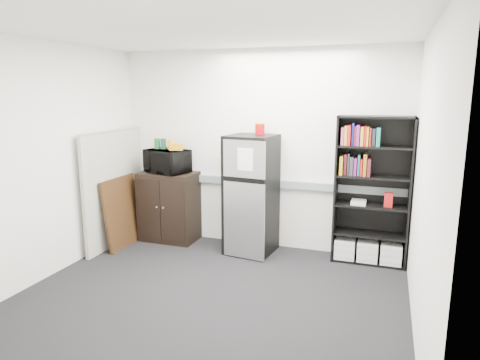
{
  "coord_description": "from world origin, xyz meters",
  "views": [
    {
      "loc": [
        1.67,
        -3.85,
        2.12
      ],
      "look_at": [
        0.03,
        0.9,
        1.09
      ],
      "focal_mm": 32.0,
      "sensor_mm": 36.0,
      "label": 1
    }
  ],
  "objects": [
    {
      "name": "microwave",
      "position": [
        -1.27,
        1.48,
        1.17
      ],
      "size": [
        0.69,
        0.56,
        0.33
      ],
      "primitive_type": "imported",
      "rotation": [
        0.0,
        0.0,
        -0.29
      ],
      "color": "black",
      "rests_on": "cabinet"
    },
    {
      "name": "cubicle_partition",
      "position": [
        -1.9,
        1.08,
        0.81
      ],
      "size": [
        0.06,
        1.3,
        1.62
      ],
      "color": "#A49F91",
      "rests_on": "floor"
    },
    {
      "name": "bookshelf",
      "position": [
        1.53,
        1.57,
        0.91
      ],
      "size": [
        0.9,
        0.34,
        1.85
      ],
      "color": "black",
      "rests_on": "floor"
    },
    {
      "name": "snack_box_b",
      "position": [
        -1.34,
        1.52,
        1.41
      ],
      "size": [
        0.08,
        0.07,
        0.15
      ],
      "primitive_type": "cube",
      "rotation": [
        0.0,
        0.0,
        0.3
      ],
      "color": "#0D3C24",
      "rests_on": "microwave"
    },
    {
      "name": "refrigerator",
      "position": [
        0.0,
        1.42,
        0.79
      ],
      "size": [
        0.66,
        0.69,
        1.58
      ],
      "rotation": [
        0.0,
        0.0,
        -0.12
      ],
      "color": "black",
      "rests_on": "floor"
    },
    {
      "name": "snack_box_c",
      "position": [
        -1.23,
        1.52,
        1.4
      ],
      "size": [
        0.07,
        0.05,
        0.14
      ],
      "primitive_type": "cube",
      "rotation": [
        0.0,
        0.0,
        -0.06
      ],
      "color": "gold",
      "rests_on": "microwave"
    },
    {
      "name": "wall_left",
      "position": [
        -2.0,
        0.0,
        1.35
      ],
      "size": [
        0.02,
        3.5,
        2.7
      ],
      "primitive_type": "cube",
      "color": "white",
      "rests_on": "floor"
    },
    {
      "name": "electrical_raceway",
      "position": [
        0.0,
        1.72,
        0.9
      ],
      "size": [
        3.92,
        0.05,
        0.1
      ],
      "primitive_type": "cube",
      "color": "gray",
      "rests_on": "wall_back"
    },
    {
      "name": "floor",
      "position": [
        0.0,
        0.0,
        0.0
      ],
      "size": [
        4.0,
        4.0,
        0.0
      ],
      "primitive_type": "plane",
      "color": "black",
      "rests_on": "ground"
    },
    {
      "name": "ceiling",
      "position": [
        0.0,
        0.0,
        2.7
      ],
      "size": [
        4.0,
        3.5,
        0.02
      ],
      "primitive_type": "cube",
      "color": "white",
      "rests_on": "wall_back"
    },
    {
      "name": "cabinet",
      "position": [
        -1.27,
        1.5,
        0.5
      ],
      "size": [
        0.8,
        0.53,
        1.0
      ],
      "color": "black",
      "rests_on": "floor"
    },
    {
      "name": "wall_note",
      "position": [
        -0.35,
        1.74,
        1.55
      ],
      "size": [
        0.14,
        0.0,
        0.1
      ],
      "primitive_type": "cube",
      "color": "white",
      "rests_on": "wall_back"
    },
    {
      "name": "coffee_can",
      "position": [
        0.08,
        1.55,
        1.67
      ],
      "size": [
        0.13,
        0.13,
        0.18
      ],
      "color": "#AE080C",
      "rests_on": "refrigerator"
    },
    {
      "name": "framed_poster",
      "position": [
        -1.77,
        1.06,
        0.49
      ],
      "size": [
        0.16,
        0.76,
        0.97
      ],
      "rotation": [
        0.0,
        -0.12,
        0.0
      ],
      "color": "black",
      "rests_on": "floor"
    },
    {
      "name": "wall_back",
      "position": [
        0.0,
        1.75,
        1.35
      ],
      "size": [
        4.0,
        0.02,
        2.7
      ],
      "primitive_type": "cube",
      "color": "white",
      "rests_on": "floor"
    },
    {
      "name": "snack_box_a",
      "position": [
        -1.44,
        1.52,
        1.41
      ],
      "size": [
        0.07,
        0.05,
        0.15
      ],
      "primitive_type": "cube",
      "rotation": [
        0.0,
        0.0,
        0.05
      ],
      "color": "#1A5C26",
      "rests_on": "microwave"
    },
    {
      "name": "wall_right",
      "position": [
        2.0,
        0.0,
        1.35
      ],
      "size": [
        0.02,
        3.5,
        2.7
      ],
      "primitive_type": "cube",
      "color": "white",
      "rests_on": "floor"
    },
    {
      "name": "snack_bag",
      "position": [
        -1.11,
        1.47,
        1.38
      ],
      "size": [
        0.2,
        0.15,
        0.1
      ],
      "primitive_type": "cube",
      "rotation": [
        0.0,
        0.0,
        0.29
      ],
      "color": "orange",
      "rests_on": "microwave"
    }
  ]
}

